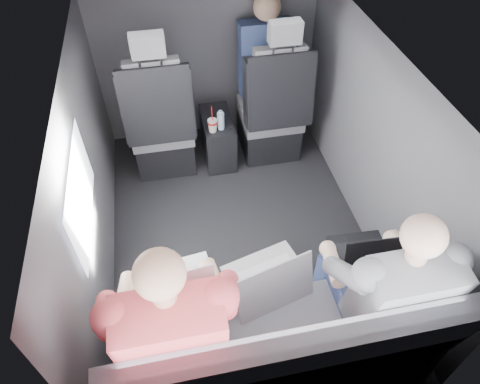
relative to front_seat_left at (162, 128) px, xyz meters
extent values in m
plane|color=black|center=(0.45, -0.84, -0.40)|extent=(2.60, 2.60, 0.00)
plane|color=#B2B2AD|center=(0.45, -0.84, 0.95)|extent=(2.60, 2.60, 0.00)
cube|color=#56565B|center=(-0.45, -0.84, 0.27)|extent=(0.02, 2.60, 1.35)
cube|color=#56565B|center=(1.35, -0.84, 0.27)|extent=(0.02, 2.60, 1.35)
cube|color=#56565B|center=(0.45, 0.46, 0.27)|extent=(1.80, 0.02, 1.35)
cube|color=#56565B|center=(0.45, -2.14, 0.27)|extent=(1.80, 0.02, 1.35)
cube|color=white|center=(-0.43, -1.14, 0.50)|extent=(0.02, 0.75, 0.42)
cube|color=black|center=(0.90, -0.17, 0.40)|extent=(0.35, 0.11, 0.59)
cube|color=black|center=(0.00, 0.08, -0.25)|extent=(0.46, 0.48, 0.30)
cube|color=slate|center=(0.00, 0.06, -0.02)|extent=(0.48, 0.46, 0.14)
cube|color=slate|center=(0.00, -0.14, 0.35)|extent=(0.38, 0.18, 0.61)
cube|color=black|center=(-0.22, -0.14, 0.32)|extent=(0.08, 0.21, 0.53)
cube|color=black|center=(0.22, -0.14, 0.32)|extent=(0.08, 0.21, 0.53)
cube|color=black|center=(0.00, -0.20, 0.34)|extent=(0.50, 0.11, 0.58)
cube|color=slate|center=(0.00, -0.18, 0.79)|extent=(0.22, 0.10, 0.15)
cube|color=black|center=(0.90, 0.08, -0.25)|extent=(0.46, 0.48, 0.30)
cube|color=slate|center=(0.90, 0.06, -0.02)|extent=(0.48, 0.46, 0.14)
cube|color=slate|center=(0.90, -0.14, 0.35)|extent=(0.38, 0.18, 0.61)
cube|color=black|center=(0.68, -0.14, 0.32)|extent=(0.08, 0.21, 0.53)
cube|color=black|center=(1.12, -0.14, 0.32)|extent=(0.08, 0.21, 0.53)
cube|color=black|center=(0.90, -0.20, 0.34)|extent=(0.50, 0.11, 0.58)
cube|color=slate|center=(0.90, -0.18, 0.79)|extent=(0.22, 0.10, 0.15)
cube|color=black|center=(0.45, 0.04, -0.20)|extent=(0.24, 0.48, 0.40)
cylinder|color=black|center=(0.40, -0.08, 0.00)|extent=(0.09, 0.09, 0.01)
cylinder|color=black|center=(0.51, -0.08, 0.00)|extent=(0.09, 0.09, 0.01)
cube|color=slate|center=(0.45, -1.86, -0.18)|extent=(1.60, 0.50, 0.45)
cube|color=slate|center=(0.45, -2.09, 0.28)|extent=(1.60, 0.17, 0.47)
cylinder|color=red|center=(0.39, -0.11, 0.08)|extent=(0.08, 0.08, 0.02)
cylinder|color=white|center=(0.39, -0.11, 0.10)|extent=(0.08, 0.08, 0.01)
cylinder|color=red|center=(0.39, -0.11, 0.17)|extent=(0.01, 0.01, 0.12)
cylinder|color=#A1C4DA|center=(0.46, -0.09, 0.07)|extent=(0.06, 0.06, 0.14)
cylinder|color=#A1C4DA|center=(0.46, -0.09, 0.15)|extent=(0.03, 0.03, 0.02)
cube|color=white|center=(0.00, -1.55, 0.19)|extent=(0.38, 0.30, 0.02)
cube|color=silver|center=(0.00, -1.56, 0.20)|extent=(0.31, 0.17, 0.00)
cube|color=white|center=(0.00, -1.47, 0.20)|extent=(0.11, 0.07, 0.00)
cube|color=white|center=(0.00, -1.71, 0.32)|extent=(0.36, 0.12, 0.25)
cube|color=white|center=(0.00, -1.70, 0.32)|extent=(0.32, 0.09, 0.21)
cube|color=#A6A6AB|center=(0.45, -1.60, 0.19)|extent=(0.46, 0.37, 0.02)
cube|color=silver|center=(0.45, -1.61, 0.20)|extent=(0.36, 0.23, 0.00)
cube|color=#A6A6AB|center=(0.45, -1.51, 0.20)|extent=(0.13, 0.09, 0.00)
cube|color=#A6A6AB|center=(0.45, -1.77, 0.33)|extent=(0.41, 0.18, 0.26)
cube|color=white|center=(0.45, -1.76, 0.33)|extent=(0.36, 0.15, 0.23)
cube|color=black|center=(0.98, -1.54, 0.19)|extent=(0.31, 0.23, 0.02)
cube|color=black|center=(0.98, -1.56, 0.20)|extent=(0.25, 0.13, 0.00)
cube|color=black|center=(0.98, -1.48, 0.20)|extent=(0.09, 0.05, 0.00)
cube|color=black|center=(0.98, -1.67, 0.30)|extent=(0.30, 0.08, 0.20)
cube|color=white|center=(0.98, -1.67, 0.29)|extent=(0.27, 0.06, 0.17)
cube|color=#35353A|center=(-0.16, -1.74, 0.12)|extent=(0.16, 0.47, 0.14)
cube|color=#35353A|center=(0.07, -1.74, 0.12)|extent=(0.16, 0.47, 0.14)
cube|color=#35353A|center=(-0.16, -1.49, -0.18)|extent=(0.14, 0.14, 0.45)
cube|color=#35353A|center=(0.07, -1.49, -0.18)|extent=(0.14, 0.14, 0.45)
cube|color=#BE463E|center=(-0.04, -1.94, 0.38)|extent=(0.43, 0.29, 0.58)
sphere|color=#D5A685|center=(-0.04, -1.91, 0.80)|extent=(0.19, 0.19, 0.19)
cylinder|color=#D5A685|center=(-0.26, -1.66, 0.29)|extent=(0.12, 0.30, 0.13)
cylinder|color=#D5A685|center=(0.17, -1.66, 0.29)|extent=(0.12, 0.30, 0.13)
cube|color=navy|center=(0.87, -1.74, 0.12)|extent=(0.15, 0.44, 0.13)
cube|color=navy|center=(1.09, -1.74, 0.12)|extent=(0.15, 0.44, 0.13)
cube|color=navy|center=(0.87, -1.51, -0.18)|extent=(0.13, 0.13, 0.45)
cube|color=navy|center=(1.09, -1.51, -0.18)|extent=(0.13, 0.13, 0.45)
cube|color=slate|center=(0.98, -1.94, 0.36)|extent=(0.40, 0.27, 0.55)
sphere|color=beige|center=(0.98, -1.91, 0.76)|extent=(0.18, 0.18, 0.18)
cylinder|color=beige|center=(0.78, -1.66, 0.27)|extent=(0.11, 0.28, 0.12)
cylinder|color=beige|center=(1.18, -1.66, 0.27)|extent=(0.11, 0.28, 0.12)
cube|color=navy|center=(0.89, 0.24, 0.38)|extent=(0.41, 0.27, 0.60)
sphere|color=#D5A685|center=(0.89, 0.26, 0.78)|extent=(0.21, 0.21, 0.21)
cube|color=navy|center=(0.89, 0.30, 0.09)|extent=(0.35, 0.41, 0.12)
camera|label=1|loc=(0.07, -2.79, 2.08)|focal=32.00mm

